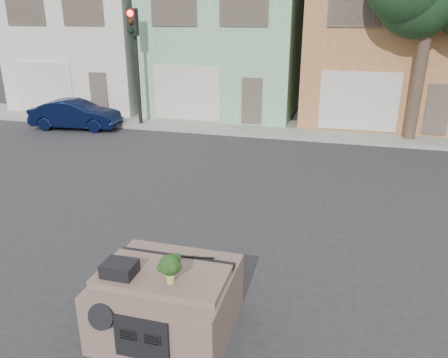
% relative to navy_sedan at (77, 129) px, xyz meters
% --- Properties ---
extents(ground_plane, '(120.00, 120.00, 0.00)m').
position_rel_navy_sedan_xyz_m(ground_plane, '(9.08, -8.43, 0.00)').
color(ground_plane, '#303033').
rests_on(ground_plane, ground).
extents(sidewalk, '(40.00, 3.00, 0.15)m').
position_rel_navy_sedan_xyz_m(sidewalk, '(9.08, 2.07, 0.07)').
color(sidewalk, gray).
rests_on(sidewalk, ground).
extents(townhouse_white, '(7.20, 8.20, 7.55)m').
position_rel_navy_sedan_xyz_m(townhouse_white, '(-1.92, 6.07, 3.77)').
color(townhouse_white, silver).
rests_on(townhouse_white, ground).
extents(townhouse_mint, '(7.20, 8.20, 7.55)m').
position_rel_navy_sedan_xyz_m(townhouse_mint, '(5.58, 6.07, 3.77)').
color(townhouse_mint, '#8BC293').
rests_on(townhouse_mint, ground).
extents(townhouse_tan, '(7.20, 8.20, 7.55)m').
position_rel_navy_sedan_xyz_m(townhouse_tan, '(13.08, 6.07, 3.77)').
color(townhouse_tan, '#B67849').
rests_on(townhouse_tan, ground).
extents(navy_sedan, '(4.04, 1.82, 1.29)m').
position_rel_navy_sedan_xyz_m(navy_sedan, '(0.00, 0.00, 0.00)').
color(navy_sedan, black).
rests_on(navy_sedan, ground).
extents(traffic_signal, '(0.40, 0.40, 5.10)m').
position_rel_navy_sedan_xyz_m(traffic_signal, '(2.58, 1.07, 2.55)').
color(traffic_signal, black).
rests_on(traffic_signal, ground).
extents(tree_near, '(4.40, 4.00, 8.50)m').
position_rel_navy_sedan_xyz_m(tree_near, '(14.08, 1.37, 4.25)').
color(tree_near, '#18351B').
rests_on(tree_near, ground).
extents(car_dashboard, '(2.00, 1.80, 1.12)m').
position_rel_navy_sedan_xyz_m(car_dashboard, '(9.08, -11.43, 0.56)').
color(car_dashboard, '#765D53').
rests_on(car_dashboard, ground).
extents(instrument_hump, '(0.48, 0.38, 0.20)m').
position_rel_navy_sedan_xyz_m(instrument_hump, '(8.50, -11.78, 1.22)').
color(instrument_hump, black).
rests_on(instrument_hump, car_dashboard).
extents(wiper_arm, '(0.69, 0.15, 0.02)m').
position_rel_navy_sedan_xyz_m(wiper_arm, '(9.36, -11.05, 1.13)').
color(wiper_arm, black).
rests_on(wiper_arm, car_dashboard).
extents(broccoli, '(0.39, 0.39, 0.45)m').
position_rel_navy_sedan_xyz_m(broccoli, '(9.29, -11.77, 1.35)').
color(broccoli, '#1A3613').
rests_on(broccoli, car_dashboard).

